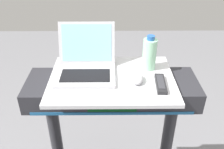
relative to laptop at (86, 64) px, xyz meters
The scene contains 5 objects.
desk_board 0.16m from the laptop, 22.90° to the right, with size 0.64×0.46×0.02m, color silver.
laptop is the anchor object (origin of this frame).
computer_mouse 0.28m from the laptop, 19.67° to the right, with size 0.06×0.10×0.03m, color #B2B2B7.
water_bottle 0.34m from the laptop, ahead, with size 0.07×0.07×0.19m.
tv_remote 0.40m from the laptop, 19.33° to the right, with size 0.06×0.16×0.02m.
Camera 1 is at (-0.01, -0.38, 1.76)m, focal length 39.98 mm.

